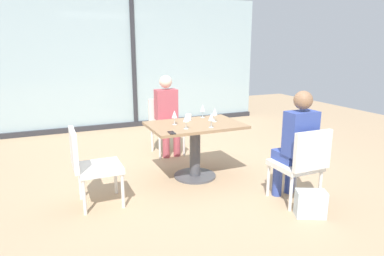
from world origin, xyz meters
TOP-DOWN VIEW (x-y plane):
  - ground_plane at (0.00, 0.00)m, footprint 12.00×12.00m
  - window_wall_backdrop at (0.00, 3.20)m, footprint 5.73×0.10m
  - dining_table_main at (0.00, 0.00)m, footprint 1.19×0.80m
  - chair_front_right at (0.74, -1.19)m, footprint 0.46×0.50m
  - chair_near_window at (0.00, 1.19)m, footprint 0.46×0.51m
  - chair_side_end at (-1.38, -0.31)m, footprint 0.50×0.46m
  - person_front_right at (0.74, -1.08)m, footprint 0.34×0.39m
  - person_near_window at (-0.00, 1.08)m, footprint 0.34×0.39m
  - wine_glass_0 at (0.25, 0.30)m, footprint 0.07×0.07m
  - wine_glass_1 at (-0.21, -0.21)m, footprint 0.07×0.07m
  - wine_glass_2 at (-0.26, 0.06)m, footprint 0.07×0.07m
  - wine_glass_3 at (0.10, -0.27)m, footprint 0.07×0.07m
  - wine_glass_4 at (0.29, 0.01)m, footprint 0.07×0.07m
  - coffee_cup at (0.00, 0.21)m, footprint 0.08×0.08m
  - cell_phone_on_table at (-0.44, -0.33)m, footprint 0.08×0.15m
  - handbag_0 at (0.65, -1.47)m, footprint 0.34×0.28m

SIDE VIEW (x-z plane):
  - ground_plane at x=0.00m, z-range 0.00..0.00m
  - handbag_0 at x=0.65m, z-range 0.00..0.28m
  - chair_front_right at x=0.74m, z-range 0.06..0.93m
  - chair_near_window at x=0.00m, z-range 0.06..0.93m
  - chair_side_end at x=-1.38m, z-range 0.06..0.93m
  - dining_table_main at x=0.00m, z-range 0.16..0.89m
  - person_front_right at x=0.74m, z-range 0.07..1.33m
  - person_near_window at x=0.00m, z-range 0.07..1.33m
  - cell_phone_on_table at x=-0.44m, z-range 0.73..0.74m
  - coffee_cup at x=0.00m, z-range 0.73..0.82m
  - wine_glass_0 at x=0.25m, z-range 0.77..0.95m
  - wine_glass_1 at x=-0.21m, z-range 0.77..0.95m
  - wine_glass_2 at x=-0.26m, z-range 0.77..0.95m
  - wine_glass_3 at x=0.10m, z-range 0.77..0.95m
  - wine_glass_4 at x=0.29m, z-range 0.77..0.95m
  - window_wall_backdrop at x=0.00m, z-range -0.14..2.56m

